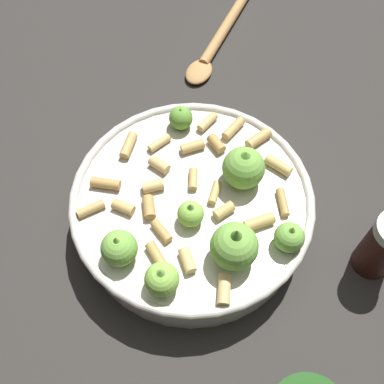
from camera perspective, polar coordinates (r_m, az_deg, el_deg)
name	(u,v)px	position (r m, az deg, el deg)	size (l,w,h in m)	color
ground_plane	(192,220)	(0.54, 0.00, -3.52)	(2.40, 2.40, 0.00)	#2D2B28
cooking_pan	(194,207)	(0.51, 0.21, -1.92)	(0.27, 0.27, 0.11)	beige
pepper_shaker	(383,246)	(0.52, 23.09, -6.35)	(0.04, 0.04, 0.09)	#33140F
wooden_spoon	(219,39)	(0.73, 3.40, 18.83)	(0.23, 0.11, 0.02)	#B2844C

